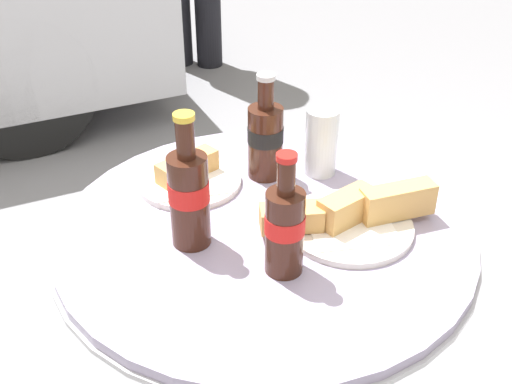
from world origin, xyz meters
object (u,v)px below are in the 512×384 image
object	(u,v)px
lunch_plate_near	(351,216)
cola_bottle_left	(265,137)
drinking_glass	(321,144)
cola_bottle_right	(285,227)
lunch_plate_far	(189,177)
bistro_table	(264,290)
cola_bottle_center	(189,195)

from	to	relation	value
lunch_plate_near	cola_bottle_left	bearing A→B (deg)	104.14
drinking_glass	cola_bottle_right	bearing A→B (deg)	-130.32
cola_bottle_left	lunch_plate_far	distance (m)	0.17
bistro_table	lunch_plate_far	distance (m)	0.27
cola_bottle_right	bistro_table	bearing A→B (deg)	78.25
cola_bottle_right	drinking_glass	bearing A→B (deg)	49.68
drinking_glass	lunch_plate_far	xyz separation A→B (m)	(-0.26, 0.07, -0.05)
lunch_plate_far	bistro_table	bearing A→B (deg)	-69.30
cola_bottle_left	lunch_plate_far	bearing A→B (deg)	166.88
cola_bottle_right	lunch_plate_far	distance (m)	0.33
cola_bottle_center	drinking_glass	xyz separation A→B (m)	(0.32, 0.11, -0.03)
cola_bottle_center	cola_bottle_right	bearing A→B (deg)	-50.87
lunch_plate_near	lunch_plate_far	world-z (taller)	lunch_plate_near
cola_bottle_left	cola_bottle_right	world-z (taller)	cola_bottle_left
lunch_plate_far	cola_bottle_right	bearing A→B (deg)	-81.49
bistro_table	drinking_glass	world-z (taller)	drinking_glass
cola_bottle_right	cola_bottle_center	bearing A→B (deg)	129.13
bistro_table	cola_bottle_center	size ratio (longest dim) A/B	3.11
cola_bottle_center	lunch_plate_far	size ratio (longest dim) A/B	1.18
cola_bottle_right	lunch_plate_near	xyz separation A→B (m)	(0.16, 0.05, -0.06)
bistro_table	lunch_plate_near	world-z (taller)	lunch_plate_near
cola_bottle_center	lunch_plate_near	xyz separation A→B (m)	(0.27, -0.08, -0.07)
cola_bottle_left	cola_bottle_center	distance (m)	0.26
cola_bottle_left	cola_bottle_right	bearing A→B (deg)	-110.05
cola_bottle_center	drinking_glass	size ratio (longest dim) A/B	1.76
cola_bottle_left	lunch_plate_near	world-z (taller)	cola_bottle_left
cola_bottle_center	lunch_plate_far	world-z (taller)	cola_bottle_center
lunch_plate_near	lunch_plate_far	xyz separation A→B (m)	(-0.21, 0.27, -0.01)
bistro_table	lunch_plate_far	bearing A→B (deg)	110.70
bistro_table	lunch_plate_near	size ratio (longest dim) A/B	2.38
cola_bottle_center	lunch_plate_near	world-z (taller)	cola_bottle_center
drinking_glass	lunch_plate_far	size ratio (longest dim) A/B	0.67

